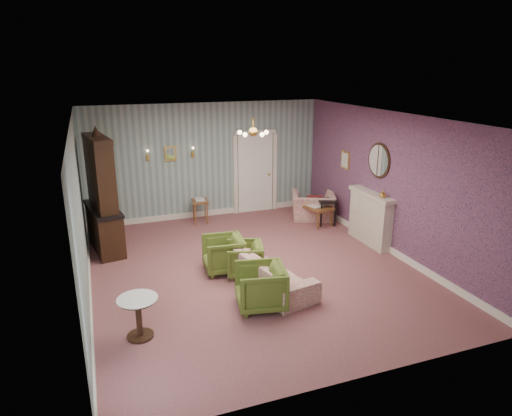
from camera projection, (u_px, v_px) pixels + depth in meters
name	position (u px, v px, depth m)	size (l,w,h in m)	color
floor	(253.00, 269.00, 8.87)	(7.00, 7.00, 0.00)	#895052
ceiling	(253.00, 118.00, 8.00)	(7.00, 7.00, 0.00)	white
wall_back	(206.00, 161.00, 11.57)	(6.00, 6.00, 0.00)	slate
wall_front	(356.00, 276.00, 5.30)	(6.00, 6.00, 0.00)	slate
wall_left	(80.00, 215.00, 7.45)	(7.00, 7.00, 0.00)	slate
wall_right	(390.00, 183.00, 9.42)	(7.00, 7.00, 0.00)	slate
wall_right_floral	(390.00, 183.00, 9.42)	(7.00, 7.00, 0.00)	#AF5774
door	(255.00, 172.00, 12.07)	(1.12, 0.12, 2.16)	white
olive_chair_a	(260.00, 285.00, 7.37)	(0.77, 0.72, 0.79)	#526423
olive_chair_b	(244.00, 257.00, 8.56)	(0.66, 0.62, 0.68)	#526423
olive_chair_c	(223.00, 252.00, 8.70)	(0.73, 0.68, 0.75)	#526423
sofa_chintz	(269.00, 266.00, 8.08)	(1.99, 0.58, 0.78)	#9B3E46
wingback_chair	(313.00, 202.00, 11.59)	(1.06, 0.69, 0.92)	#9B3E46
dresser	(101.00, 191.00, 9.43)	(0.53, 1.54, 2.57)	black
fireplace	(370.00, 218.00, 9.99)	(0.30, 1.40, 1.16)	beige
mantel_vase	(383.00, 194.00, 9.43)	(0.15, 0.15, 0.15)	gold
oval_mirror	(379.00, 161.00, 9.64)	(0.04, 0.76, 0.84)	white
framed_print	(345.00, 160.00, 10.93)	(0.04, 0.34, 0.42)	gold
coffee_table	(314.00, 214.00, 11.33)	(0.52, 0.94, 0.48)	brown
side_table_black	(326.00, 212.00, 11.23)	(0.42, 0.42, 0.64)	black
pedestal_table	(139.00, 318.00, 6.57)	(0.58, 0.58, 0.63)	black
nesting_table	(200.00, 210.00, 11.39)	(0.38, 0.48, 0.63)	brown
gilt_mirror_back	(171.00, 154.00, 11.16)	(0.28, 0.06, 0.36)	gold
sconce_left	(148.00, 155.00, 10.96)	(0.16, 0.12, 0.30)	gold
sconce_right	(193.00, 153.00, 11.32)	(0.16, 0.12, 0.30)	gold
chandelier	(253.00, 133.00, 8.08)	(0.56, 0.56, 0.36)	gold
burgundy_cushion	(314.00, 203.00, 11.43)	(0.38, 0.10, 0.38)	maroon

